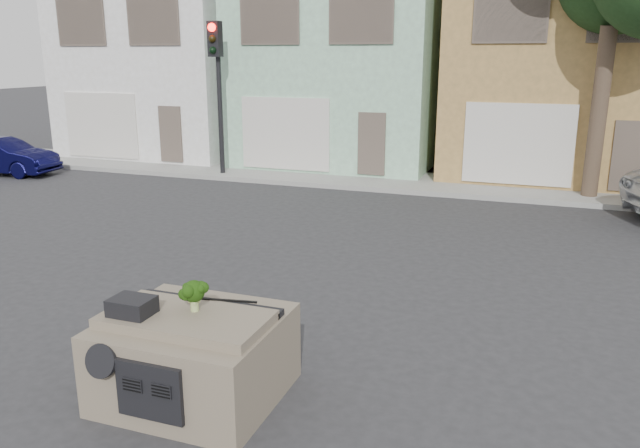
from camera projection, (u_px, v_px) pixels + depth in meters
The scene contains 12 objects.
ground_plane at pixel (292, 305), 10.32m from camera, with size 120.00×120.00×0.00m, color #303033.
sidewalk at pixel (418, 183), 19.83m from camera, with size 40.00×3.00×0.15m, color gray.
townhouse_white at pixel (180, 61), 26.11m from camera, with size 7.20×8.20×7.55m, color white.
townhouse_mint at pixel (351, 61), 23.64m from camera, with size 7.20×8.20×7.55m, color #9ED0AD.
townhouse_tan at pixel (562, 62), 21.17m from camera, with size 7.20×8.20×7.55m, color #AC8449.
navy_sedan at pixel (5, 174), 21.64m from camera, with size 1.32×3.79×1.25m, color black.
traffic_signal at pixel (218, 101), 20.41m from camera, with size 0.40×0.40×5.10m, color black.
tree_near at pixel (607, 46), 16.45m from camera, with size 4.40×4.00×8.50m, color #1A3516.
car_dashboard at pixel (195, 353), 7.46m from camera, with size 2.00×1.80×1.12m, color #746855.
instrument_hump at pixel (132, 306), 7.16m from camera, with size 0.48×0.38×0.20m, color black.
wiper_arm at pixel (229, 300), 7.56m from camera, with size 0.70×0.03×0.02m, color black.
broccoli at pixel (194, 295), 7.23m from camera, with size 0.31×0.31×0.38m, color black.
Camera 1 is at (3.73, -8.87, 4.01)m, focal length 35.00 mm.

